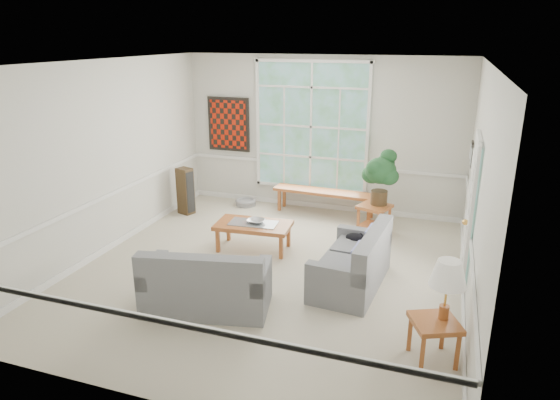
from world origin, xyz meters
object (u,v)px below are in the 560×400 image
at_px(side_table, 433,340).
at_px(loveseat_front, 207,277).
at_px(coffee_table, 254,236).
at_px(end_table, 374,219).
at_px(loveseat_right, 351,257).

bearing_deg(side_table, loveseat_front, 175.73).
height_order(coffee_table, end_table, end_table).
height_order(loveseat_front, coffee_table, loveseat_front).
relative_size(loveseat_right, coffee_table, 1.28).
distance_m(loveseat_front, coffee_table, 1.91).
relative_size(loveseat_front, end_table, 3.12).
bearing_deg(loveseat_front, loveseat_right, 24.22).
height_order(loveseat_right, end_table, loveseat_right).
relative_size(coffee_table, end_table, 2.40).
height_order(loveseat_right, side_table, loveseat_right).
height_order(loveseat_right, coffee_table, loveseat_right).
bearing_deg(coffee_table, loveseat_right, -26.74).
height_order(loveseat_front, end_table, loveseat_front).
relative_size(coffee_table, side_table, 2.51).
bearing_deg(loveseat_right, end_table, 94.58).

